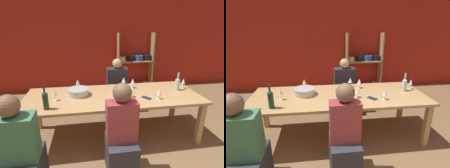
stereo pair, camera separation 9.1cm
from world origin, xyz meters
The scene contains 20 objects.
wall_back_red centered at (0.00, 3.83, 1.35)m, with size 8.80×0.06×2.70m.
shelf_unit centered at (0.82, 3.63, 0.59)m, with size 1.01×0.30×1.58m.
dining_table centered at (-0.17, 1.45, 0.67)m, with size 2.72×1.01×0.74m.
mixing_bowl centered at (-0.71, 1.54, 0.80)m, with size 0.33×0.33×0.11m.
wine_bottle_green centered at (0.93, 1.51, 0.85)m, with size 0.08×0.08×0.30m.
wine_bottle_dark centered at (-1.11, 1.11, 0.87)m, with size 0.07×0.07×0.34m.
wine_glass_white_a centered at (-1.04, 1.38, 0.86)m, with size 0.06×0.06×0.17m.
wine_glass_empty_a centered at (-0.04, 1.33, 0.87)m, with size 0.07×0.07×0.18m.
wine_glass_red_a centered at (0.09, 1.33, 0.85)m, with size 0.08×0.08×0.15m.
wine_glass_red_b centered at (0.22, 1.72, 0.85)m, with size 0.08×0.08×0.17m.
wine_glass_red_c centered at (0.07, 1.79, 0.86)m, with size 0.07×0.07×0.17m.
wine_glass_red_d centered at (-0.08, 1.43, 0.85)m, with size 0.08×0.08×0.16m.
wine_glass_red_e centered at (1.08, 1.57, 0.86)m, with size 0.06×0.06×0.18m.
wine_glass_empty_b centered at (0.48, 1.20, 0.85)m, with size 0.07×0.07×0.16m.
wine_glass_red_f centered at (-0.72, 1.83, 0.85)m, with size 0.07×0.07×0.16m.
wine_glass_empty_c centered at (-0.16, 1.06, 0.85)m, with size 0.07×0.07×0.15m.
cell_phone centered at (0.31, 1.25, 0.74)m, with size 0.14×0.16×0.01m.
person_near_a centered at (-0.21, 0.65, 0.46)m, with size 0.35×0.44×1.21m.
person_far_a centered at (0.06, 2.34, 0.41)m, with size 0.42×0.53×1.15m.
person_near_b centered at (-1.33, 0.58, 0.43)m, with size 0.44×0.55×1.17m.
Camera 1 is at (-0.59, -1.06, 1.80)m, focal length 28.00 mm.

